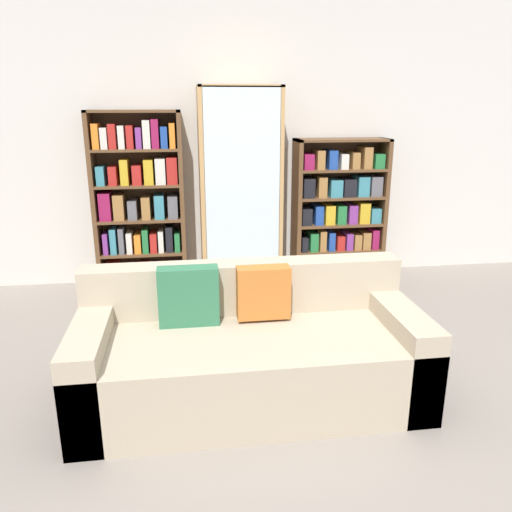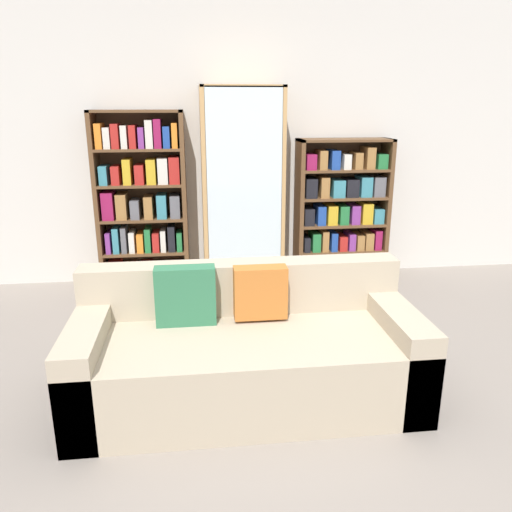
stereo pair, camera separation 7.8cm
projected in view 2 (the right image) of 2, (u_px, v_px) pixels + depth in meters
The scene contains 7 objects.
ground_plane at pixel (286, 427), 2.78m from camera, with size 16.00×16.00×0.00m, color gray.
wall_back at pixel (240, 144), 4.89m from camera, with size 6.54×0.06×2.70m.
couch at pixel (246, 353), 3.00m from camera, with size 2.01×0.88×0.80m.
bookshelf_left at pixel (142, 203), 4.74m from camera, with size 0.84×0.32×1.67m.
display_cabinet at pixel (243, 189), 4.80m from camera, with size 0.78×0.36×1.89m.
bookshelf_right at pixel (342, 213), 5.01m from camera, with size 0.92×0.32×1.40m.
wine_bottle at pixel (330, 319), 3.80m from camera, with size 0.09×0.09×0.37m.
Camera 2 is at (-0.46, -2.34, 1.72)m, focal length 35.00 mm.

